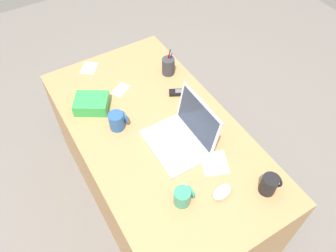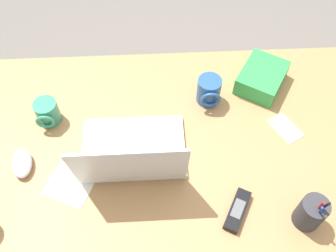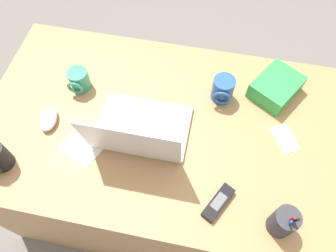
{
  "view_description": "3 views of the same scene",
  "coord_description": "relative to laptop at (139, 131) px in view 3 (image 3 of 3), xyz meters",
  "views": [
    {
      "loc": [
        1.02,
        -0.54,
        2.17
      ],
      "look_at": [
        0.03,
        0.05,
        0.77
      ],
      "focal_mm": 35.84,
      "sensor_mm": 36.0,
      "label": 1
    },
    {
      "loc": [
        0.05,
        0.67,
        1.81
      ],
      "look_at": [
        0.02,
        -0.0,
        0.82
      ],
      "focal_mm": 39.6,
      "sensor_mm": 36.0,
      "label": 2
    },
    {
      "loc": [
        -0.07,
        0.59,
        1.79
      ],
      "look_at": [
        0.04,
        0.04,
        0.8
      ],
      "focal_mm": 34.06,
      "sensor_mm": 36.0,
      "label": 3
    }
  ],
  "objects": [
    {
      "name": "snack_bag",
      "position": [
        -0.48,
        -0.31,
        -0.02
      ],
      "size": [
        0.22,
        0.24,
        0.07
      ],
      "primitive_type": "cube",
      "rotation": [
        0.0,
        0.0,
        -0.56
      ],
      "color": "green",
      "rests_on": "desk"
    },
    {
      "name": "computer_mouse",
      "position": [
        0.36,
        -0.0,
        -0.03
      ],
      "size": [
        0.08,
        0.12,
        0.04
      ],
      "primitive_type": "ellipsoid",
      "rotation": [
        0.0,
        0.0,
        0.2
      ],
      "color": "silver",
      "rests_on": "desk"
    },
    {
      "name": "pen_holder",
      "position": [
        -0.51,
        0.22,
        0.01
      ],
      "size": [
        0.08,
        0.08,
        0.17
      ],
      "color": "#333338",
      "rests_on": "desk"
    },
    {
      "name": "laptop",
      "position": [
        0.0,
        0.0,
        0.0
      ],
      "size": [
        0.34,
        0.28,
        0.25
      ],
      "color": "silver",
      "rests_on": "desk"
    },
    {
      "name": "coffee_mug_spare",
      "position": [
        -0.27,
        -0.24,
        -0.0
      ],
      "size": [
        0.08,
        0.1,
        0.1
      ],
      "color": "#26518C",
      "rests_on": "desk"
    },
    {
      "name": "paper_note_left",
      "position": [
        0.2,
        0.07,
        -0.05
      ],
      "size": [
        0.18,
        0.17,
        0.0
      ],
      "primitive_type": "cube",
      "rotation": [
        0.0,
        0.0,
        -0.41
      ],
      "color": "white",
      "rests_on": "desk"
    },
    {
      "name": "desk",
      "position": [
        -0.14,
        -0.07,
        -0.42
      ],
      "size": [
        1.54,
        0.83,
        0.74
      ],
      "primitive_type": "cube",
      "color": "#A87C4F",
      "rests_on": "ground"
    },
    {
      "name": "coffee_mug_white",
      "position": [
        0.29,
        -0.18,
        -0.01
      ],
      "size": [
        0.08,
        0.09,
        0.09
      ],
      "color": "#338C6B",
      "rests_on": "desk"
    },
    {
      "name": "paper_note_right",
      "position": [
        -0.53,
        -0.1,
        -0.05
      ],
      "size": [
        0.12,
        0.13,
        0.0
      ],
      "primitive_type": "cube",
      "rotation": [
        0.0,
        0.0,
        0.51
      ],
      "color": "white",
      "rests_on": "desk"
    },
    {
      "name": "cordless_phone",
      "position": [
        -0.31,
        0.19,
        -0.04
      ],
      "size": [
        0.1,
        0.14,
        0.03
      ],
      "color": "black",
      "rests_on": "desk"
    },
    {
      "name": "ground_plane",
      "position": [
        -0.14,
        -0.07,
        -0.79
      ],
      "size": [
        6.0,
        6.0,
        0.0
      ],
      "primitive_type": "plane",
      "color": "slate"
    }
  ]
}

